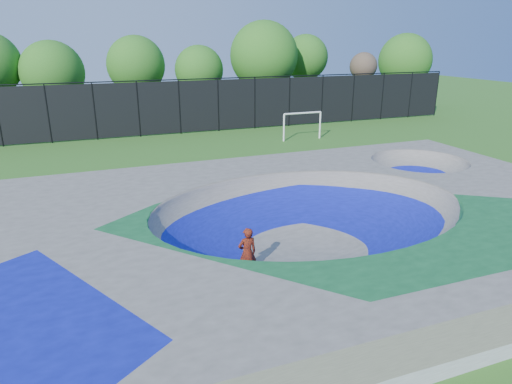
% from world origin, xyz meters
% --- Properties ---
extents(ground, '(120.00, 120.00, 0.00)m').
position_xyz_m(ground, '(0.00, 0.00, 0.00)').
color(ground, '#2C641B').
rests_on(ground, ground).
extents(skate_deck, '(22.00, 14.00, 1.50)m').
position_xyz_m(skate_deck, '(0.00, 0.00, 0.75)').
color(skate_deck, gray).
rests_on(skate_deck, ground).
extents(skater, '(0.60, 0.41, 1.60)m').
position_xyz_m(skater, '(-2.81, -1.37, 0.80)').
color(skater, '#B52E0E').
rests_on(skater, ground).
extents(skateboard, '(0.78, 0.23, 0.05)m').
position_xyz_m(skateboard, '(-2.81, -1.37, 0.03)').
color(skateboard, black).
rests_on(skateboard, ground).
extents(soccer_goal, '(2.96, 0.12, 1.95)m').
position_xyz_m(soccer_goal, '(7.58, 15.77, 1.35)').
color(soccer_goal, white).
rests_on(soccer_goal, ground).
extents(fence, '(48.09, 0.09, 4.04)m').
position_xyz_m(fence, '(0.00, 21.00, 2.10)').
color(fence, black).
rests_on(fence, ground).
extents(treeline, '(54.32, 7.29, 8.37)m').
position_xyz_m(treeline, '(-1.73, 25.89, 4.93)').
color(treeline, '#492D24').
rests_on(treeline, ground).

